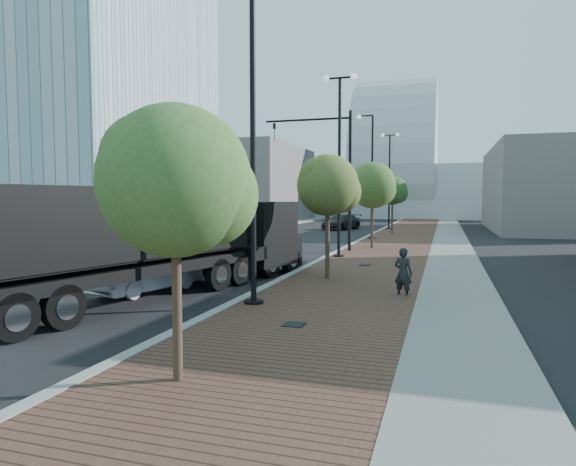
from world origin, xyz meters
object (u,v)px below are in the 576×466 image
(pedestrian, at_px, (403,273))
(white_sedan, at_px, (147,273))
(dark_car_mid, at_px, (254,235))
(dump_truck, at_px, (203,246))

(pedestrian, bearing_deg, white_sedan, 28.74)
(dark_car_mid, xyz_separation_m, pedestrian, (10.86, -15.25, 0.15))
(dump_truck, xyz_separation_m, pedestrian, (6.94, -0.20, -0.64))
(white_sedan, xyz_separation_m, pedestrian, (8.15, 1.45, 0.15))
(white_sedan, bearing_deg, dark_car_mid, 113.97)
(dump_truck, bearing_deg, dark_car_mid, 117.99)
(white_sedan, distance_m, dark_car_mid, 16.92)
(dark_car_mid, bearing_deg, dump_truck, -56.29)
(white_sedan, relative_size, pedestrian, 2.46)
(dark_car_mid, relative_size, pedestrian, 2.92)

